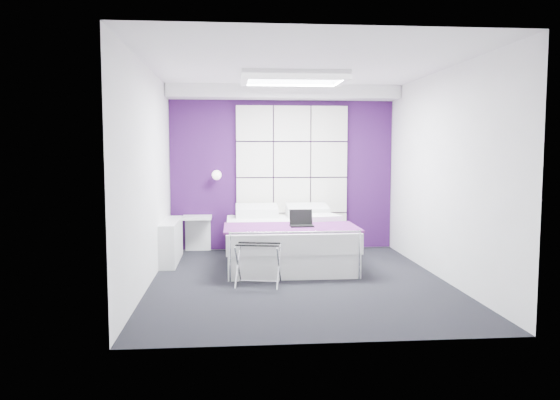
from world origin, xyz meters
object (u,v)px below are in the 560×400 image
(luggage_rack, at_px, (258,265))
(wall_lamp, at_px, (217,175))
(radiator, at_px, (171,241))
(laptop, at_px, (301,222))
(bed, at_px, (287,241))
(nightstand, at_px, (197,217))

(luggage_rack, bearing_deg, wall_lamp, 115.23)
(wall_lamp, relative_size, radiator, 0.12)
(radiator, relative_size, laptop, 3.93)
(radiator, distance_m, luggage_rack, 1.91)
(bed, bearing_deg, nightstand, 144.59)
(luggage_rack, bearing_deg, bed, 81.51)
(wall_lamp, height_order, luggage_rack, wall_lamp)
(bed, xyz_separation_m, nightstand, (-1.33, 0.94, 0.24))
(radiator, bearing_deg, nightstand, 65.49)
(nightstand, bearing_deg, wall_lamp, 7.31)
(wall_lamp, xyz_separation_m, bed, (1.01, -0.98, -0.90))
(nightstand, relative_size, luggage_rack, 0.88)
(wall_lamp, xyz_separation_m, luggage_rack, (0.55, -2.26, -0.97))
(laptop, bearing_deg, luggage_rack, -130.23)
(nightstand, distance_m, luggage_rack, 2.40)
(bed, distance_m, laptop, 0.64)
(wall_lamp, bearing_deg, radiator, -130.10)
(wall_lamp, bearing_deg, bed, -44.10)
(wall_lamp, bearing_deg, luggage_rack, -76.39)
(wall_lamp, height_order, bed, wall_lamp)
(bed, bearing_deg, laptop, -74.99)
(luggage_rack, xyz_separation_m, laptop, (0.61, 0.75, 0.40))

